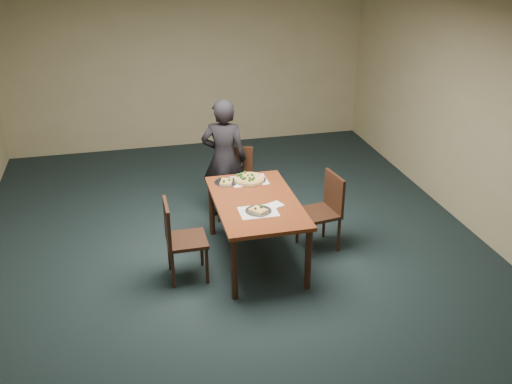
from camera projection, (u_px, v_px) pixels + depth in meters
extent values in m
plane|color=black|center=(239.00, 265.00, 6.44)|extent=(8.00, 8.00, 0.00)
plane|color=tan|center=(188.00, 64.00, 9.35)|extent=(6.00, 0.00, 6.00)
plane|color=tan|center=(496.00, 127.00, 6.47)|extent=(0.00, 8.00, 8.00)
plane|color=white|center=(236.00, 8.00, 5.24)|extent=(8.00, 8.00, 0.00)
cube|color=#5A2512|center=(256.00, 202.00, 6.26)|extent=(0.90, 1.50, 0.04)
cylinder|color=black|center=(234.00, 269.00, 5.73)|extent=(0.07, 0.07, 0.70)
cylinder|color=black|center=(212.00, 208.00, 6.94)|extent=(0.07, 0.07, 0.70)
cylinder|color=black|center=(308.00, 259.00, 5.90)|extent=(0.07, 0.07, 0.70)
cylinder|color=black|center=(273.00, 202.00, 7.11)|extent=(0.07, 0.07, 0.70)
cube|color=black|center=(235.00, 185.00, 7.32)|extent=(0.54, 0.54, 0.04)
cylinder|color=black|center=(219.00, 207.00, 7.28)|extent=(0.04, 0.04, 0.43)
cylinder|color=black|center=(224.00, 195.00, 7.60)|extent=(0.04, 0.04, 0.43)
cylinder|color=black|center=(247.00, 209.00, 7.24)|extent=(0.04, 0.04, 0.43)
cylinder|color=black|center=(251.00, 196.00, 7.56)|extent=(0.04, 0.04, 0.43)
cube|color=black|center=(237.00, 162.00, 7.39)|extent=(0.40, 0.19, 0.44)
cube|color=black|center=(187.00, 240.00, 6.06)|extent=(0.42, 0.42, 0.04)
cylinder|color=black|center=(207.00, 266.00, 6.04)|extent=(0.04, 0.04, 0.43)
cylinder|color=black|center=(173.00, 270.00, 5.96)|extent=(0.04, 0.04, 0.43)
cylinder|color=black|center=(202.00, 249.00, 6.35)|extent=(0.04, 0.04, 0.43)
cylinder|color=black|center=(169.00, 253.00, 6.28)|extent=(0.04, 0.04, 0.43)
cube|color=black|center=(167.00, 223.00, 5.91)|extent=(0.04, 0.42, 0.44)
cube|color=black|center=(319.00, 213.00, 6.62)|extent=(0.48, 0.48, 0.04)
cylinder|color=black|center=(297.00, 227.00, 6.81)|extent=(0.04, 0.04, 0.43)
cylinder|color=black|center=(324.00, 221.00, 6.93)|extent=(0.04, 0.04, 0.43)
cylinder|color=black|center=(311.00, 241.00, 6.51)|extent=(0.04, 0.04, 0.43)
cylinder|color=black|center=(339.00, 235.00, 6.63)|extent=(0.04, 0.04, 0.43)
cube|color=black|center=(334.00, 192.00, 6.58)|extent=(0.10, 0.42, 0.44)
imported|color=black|center=(224.00, 159.00, 7.23)|extent=(0.66, 0.54, 1.58)
cube|color=white|center=(249.00, 180.00, 6.72)|extent=(0.42, 0.32, 0.00)
cube|color=white|center=(258.00, 212.00, 6.00)|extent=(0.40, 0.30, 0.00)
cylinder|color=silver|center=(249.00, 180.00, 6.72)|extent=(0.39, 0.39, 0.01)
cylinder|color=#B88F47|center=(249.00, 179.00, 6.71)|extent=(0.35, 0.35, 0.02)
cylinder|color=#F5E27F|center=(249.00, 178.00, 6.71)|extent=(0.32, 0.32, 0.01)
sphere|color=#173D12|center=(238.00, 175.00, 6.73)|extent=(0.04, 0.04, 0.04)
sphere|color=#173D12|center=(253.00, 179.00, 6.63)|extent=(0.04, 0.04, 0.04)
sphere|color=#173D12|center=(254.00, 178.00, 6.67)|extent=(0.03, 0.03, 0.03)
sphere|color=#173D12|center=(243.00, 179.00, 6.64)|extent=(0.04, 0.04, 0.04)
sphere|color=#173D12|center=(245.00, 178.00, 6.66)|extent=(0.03, 0.03, 0.03)
sphere|color=#173D12|center=(248.00, 175.00, 6.73)|extent=(0.03, 0.03, 0.03)
sphere|color=#173D12|center=(241.00, 177.00, 6.68)|extent=(0.04, 0.04, 0.04)
sphere|color=#173D12|center=(249.00, 181.00, 6.60)|extent=(0.03, 0.03, 0.03)
sphere|color=#173D12|center=(250.00, 178.00, 6.66)|extent=(0.03, 0.03, 0.03)
sphere|color=#173D12|center=(244.00, 178.00, 6.67)|extent=(0.03, 0.03, 0.03)
sphere|color=#173D12|center=(245.00, 172.00, 6.81)|extent=(0.04, 0.04, 0.04)
sphere|color=#173D12|center=(252.00, 175.00, 6.74)|extent=(0.04, 0.04, 0.04)
sphere|color=#173D12|center=(241.00, 174.00, 6.75)|extent=(0.04, 0.04, 0.04)
sphere|color=#173D12|center=(252.00, 179.00, 6.62)|extent=(0.04, 0.04, 0.04)
cylinder|color=silver|center=(258.00, 211.00, 6.00)|extent=(0.28, 0.28, 0.01)
cube|color=#B88F47|center=(258.00, 210.00, 6.00)|extent=(0.21, 0.21, 0.02)
cube|color=#F5E27F|center=(258.00, 209.00, 5.99)|extent=(0.16, 0.17, 0.01)
sphere|color=#173D12|center=(255.00, 208.00, 5.98)|extent=(0.03, 0.03, 0.03)
sphere|color=#173D12|center=(261.00, 207.00, 6.01)|extent=(0.03, 0.03, 0.03)
cylinder|color=silver|center=(226.00, 182.00, 6.66)|extent=(0.28, 0.28, 0.01)
cube|color=#B88F47|center=(226.00, 181.00, 6.66)|extent=(0.18, 0.20, 0.02)
cube|color=#F5E27F|center=(226.00, 180.00, 6.65)|extent=(0.14, 0.17, 0.01)
sphere|color=#173D12|center=(229.00, 180.00, 6.64)|extent=(0.03, 0.03, 0.03)
sphere|color=#173D12|center=(224.00, 181.00, 6.60)|extent=(0.03, 0.03, 0.03)
cube|color=white|center=(276.00, 205.00, 6.14)|extent=(0.18, 0.18, 0.01)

